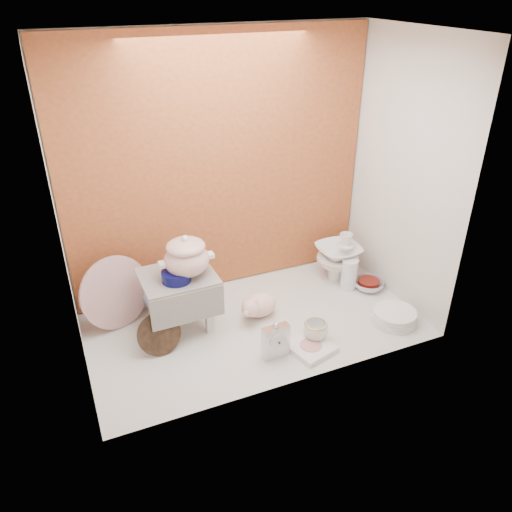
{
  "coord_description": "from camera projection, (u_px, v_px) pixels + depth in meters",
  "views": [
    {
      "loc": [
        -0.89,
        -2.11,
        1.7
      ],
      "look_at": [
        0.02,
        0.02,
        0.42
      ],
      "focal_mm": 35.54,
      "sensor_mm": 36.0,
      "label": 1
    }
  ],
  "objects": [
    {
      "name": "ground",
      "position": [
        254.0,
        324.0,
        2.83
      ],
      "size": [
        1.8,
        1.8,
        0.0
      ],
      "primitive_type": "plane",
      "color": "silver",
      "rests_on": "ground"
    },
    {
      "name": "niche_shell",
      "position": [
        240.0,
        153.0,
        2.52
      ],
      "size": [
        1.86,
        1.03,
        1.53
      ],
      "color": "#B9572E",
      "rests_on": "ground"
    },
    {
      "name": "step_stool",
      "position": [
        180.0,
        301.0,
        2.73
      ],
      "size": [
        0.39,
        0.34,
        0.33
      ],
      "primitive_type": null,
      "rotation": [
        0.0,
        0.0,
        0.02
      ],
      "color": "silver",
      "rests_on": "ground"
    },
    {
      "name": "soup_tureen",
      "position": [
        186.0,
        256.0,
        2.6
      ],
      "size": [
        0.36,
        0.36,
        0.24
      ],
      "primitive_type": null,
      "rotation": [
        0.0,
        0.0,
        0.36
      ],
      "color": "white",
      "rests_on": "step_stool"
    },
    {
      "name": "cobalt_bowl",
      "position": [
        176.0,
        276.0,
        2.6
      ],
      "size": [
        0.16,
        0.16,
        0.06
      ],
      "primitive_type": "cylinder",
      "rotation": [
        0.0,
        0.0,
        0.03
      ],
      "color": "#090A45",
      "rests_on": "step_stool"
    },
    {
      "name": "floral_platter",
      "position": [
        115.0,
        292.0,
        2.74
      ],
      "size": [
        0.42,
        0.25,
        0.4
      ],
      "primitive_type": null,
      "rotation": [
        0.0,
        0.0,
        0.38
      ],
      "color": "white",
      "rests_on": "ground"
    },
    {
      "name": "blue_white_vase",
      "position": [
        160.0,
        289.0,
        2.92
      ],
      "size": [
        0.28,
        0.28,
        0.24
      ],
      "primitive_type": "imported",
      "rotation": [
        0.0,
        0.0,
        0.26
      ],
      "color": "white",
      "rests_on": "ground"
    },
    {
      "name": "lacquer_tray",
      "position": [
        159.0,
        334.0,
        2.57
      ],
      "size": [
        0.23,
        0.11,
        0.21
      ],
      "primitive_type": null,
      "rotation": [
        0.0,
        0.0,
        0.05
      ],
      "color": "black",
      "rests_on": "ground"
    },
    {
      "name": "mantel_clock",
      "position": [
        276.0,
        340.0,
        2.54
      ],
      "size": [
        0.14,
        0.06,
        0.21
      ],
      "primitive_type": "cube",
      "rotation": [
        0.0,
        0.0,
        0.05
      ],
      "color": "silver",
      "rests_on": "ground"
    },
    {
      "name": "plush_pig",
      "position": [
        259.0,
        305.0,
        2.86
      ],
      "size": [
        0.29,
        0.23,
        0.15
      ],
      "primitive_type": "ellipsoid",
      "rotation": [
        0.0,
        0.0,
        0.22
      ],
      "color": "beige",
      "rests_on": "ground"
    },
    {
      "name": "teacup_saucer",
      "position": [
        315.0,
        339.0,
        2.7
      ],
      "size": [
        0.18,
        0.18,
        0.01
      ],
      "primitive_type": "cylinder",
      "rotation": [
        0.0,
        0.0,
        -0.25
      ],
      "color": "white",
      "rests_on": "ground"
    },
    {
      "name": "gold_rim_teacup",
      "position": [
        316.0,
        331.0,
        2.67
      ],
      "size": [
        0.13,
        0.13,
        0.1
      ],
      "primitive_type": "imported",
      "rotation": [
        0.0,
        0.0,
        -0.02
      ],
      "color": "white",
      "rests_on": "teacup_saucer"
    },
    {
      "name": "lattice_dish",
      "position": [
        311.0,
        348.0,
        2.63
      ],
      "size": [
        0.25,
        0.25,
        0.03
      ],
      "primitive_type": "cube",
      "rotation": [
        0.0,
        0.0,
        0.27
      ],
      "color": "white",
      "rests_on": "ground"
    },
    {
      "name": "dinner_plate_stack",
      "position": [
        394.0,
        316.0,
        2.83
      ],
      "size": [
        0.27,
        0.27,
        0.07
      ],
      "primitive_type": "cylinder",
      "rotation": [
        0.0,
        0.0,
        0.06
      ],
      "color": "white",
      "rests_on": "ground"
    },
    {
      "name": "crystal_bowl",
      "position": [
        368.0,
        285.0,
        3.13
      ],
      "size": [
        0.22,
        0.22,
        0.06
      ],
      "primitive_type": "imported",
      "rotation": [
        0.0,
        0.0,
        -0.21
      ],
      "color": "silver",
      "rests_on": "ground"
    },
    {
      "name": "clear_glass_vase",
      "position": [
        349.0,
        274.0,
        3.11
      ],
      "size": [
        0.12,
        0.12,
        0.2
      ],
      "primitive_type": "cylinder",
      "rotation": [
        0.0,
        0.0,
        0.23
      ],
      "color": "silver",
      "rests_on": "ground"
    },
    {
      "name": "porcelain_tower",
      "position": [
        338.0,
        256.0,
        3.19
      ],
      "size": [
        0.34,
        0.34,
        0.31
      ],
      "primitive_type": null,
      "rotation": [
        0.0,
        0.0,
        -0.3
      ],
      "color": "white",
      "rests_on": "ground"
    }
  ]
}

